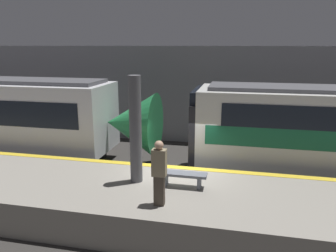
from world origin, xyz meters
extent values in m
plane|color=#33302D|center=(0.00, 0.00, 0.00)|extent=(120.00, 120.00, 0.00)
cube|color=gray|center=(0.00, -1.93, 0.54)|extent=(40.00, 3.87, 1.07)
cube|color=gold|center=(0.00, -0.15, 1.08)|extent=(40.00, 0.30, 0.01)
cube|color=gray|center=(0.00, 6.59, 2.63)|extent=(50.00, 0.15, 5.26)
cylinder|color=#56565B|center=(-1.08, -1.59, 2.76)|extent=(0.38, 0.38, 3.37)
cone|color=#238447|center=(-2.50, 2.14, 2.02)|extent=(2.20, 2.70, 2.70)
sphere|color=#F2EFCC|center=(-1.55, 2.14, 1.57)|extent=(0.20, 0.20, 0.20)
cube|color=black|center=(0.33, 2.14, 1.93)|extent=(0.25, 2.79, 2.38)
cube|color=black|center=(0.33, 2.14, 3.12)|extent=(0.25, 2.50, 0.95)
sphere|color=#EA4C42|center=(0.18, 1.50, 1.51)|extent=(0.18, 0.18, 0.18)
sphere|color=#EA4C42|center=(0.18, 2.78, 1.51)|extent=(0.18, 0.18, 0.18)
cube|color=#473D33|center=(0.01, -2.99, 1.49)|extent=(0.28, 0.20, 0.85)
cube|color=gray|center=(0.01, -2.99, 2.28)|extent=(0.38, 0.24, 0.74)
sphere|color=tan|center=(0.01, -2.99, 2.77)|extent=(0.24, 0.24, 0.24)
cube|color=slate|center=(-0.11, -1.70, 1.28)|extent=(0.10, 0.32, 0.41)
cube|color=slate|center=(0.94, -1.70, 1.28)|extent=(0.10, 0.32, 0.41)
cube|color=slate|center=(0.42, -1.70, 1.48)|extent=(1.50, 0.40, 0.08)
camera|label=1|loc=(1.99, -10.91, 5.32)|focal=35.00mm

